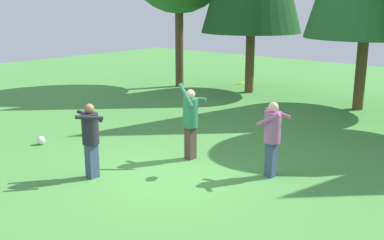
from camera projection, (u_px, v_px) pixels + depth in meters
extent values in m
plane|color=#4C9342|center=(164.00, 175.00, 9.67)|extent=(40.00, 40.00, 0.00)
cube|color=#4C382D|center=(190.00, 143.00, 10.61)|extent=(0.19, 0.22, 0.76)
cylinder|color=#2D7551|center=(190.00, 113.00, 10.43)|extent=(0.34, 0.34, 0.66)
sphere|color=beige|center=(190.00, 94.00, 10.33)|extent=(0.21, 0.21, 0.21)
cylinder|color=#2D7551|center=(195.00, 99.00, 10.53)|extent=(0.57, 0.17, 0.12)
cylinder|color=#2D7551|center=(186.00, 95.00, 10.16)|extent=(0.38, 0.14, 0.51)
cube|color=#38476B|center=(271.00, 159.00, 9.54)|extent=(0.19, 0.22, 0.74)
cylinder|color=#A85693|center=(273.00, 127.00, 9.37)|extent=(0.34, 0.34, 0.64)
sphere|color=beige|center=(273.00, 107.00, 9.27)|extent=(0.21, 0.21, 0.21)
cylinder|color=#A85693|center=(268.00, 119.00, 9.17)|extent=(0.51, 0.11, 0.34)
cylinder|color=#A85693|center=(278.00, 113.00, 9.46)|extent=(0.55, 0.12, 0.17)
cube|color=#38476B|center=(92.00, 161.00, 9.47)|extent=(0.19, 0.22, 0.73)
cylinder|color=#23232D|center=(90.00, 129.00, 9.30)|extent=(0.34, 0.34, 0.63)
sphere|color=#8C6647|center=(89.00, 109.00, 9.20)|extent=(0.21, 0.21, 0.21)
cylinder|color=#23232D|center=(90.00, 116.00, 9.44)|extent=(0.39, 0.46, 0.30)
cylinder|color=#23232D|center=(89.00, 118.00, 9.04)|extent=(0.40, 0.48, 0.13)
cylinder|color=yellow|center=(238.00, 84.00, 9.66)|extent=(0.30, 0.30, 0.10)
sphere|color=white|center=(41.00, 140.00, 11.74)|extent=(0.22, 0.22, 0.22)
cylinder|color=brown|center=(251.00, 38.00, 18.06)|extent=(0.35, 0.35, 4.30)
cylinder|color=brown|center=(363.00, 44.00, 15.12)|extent=(0.35, 0.35, 4.33)
cylinder|color=brown|center=(179.00, 40.00, 19.45)|extent=(0.34, 0.34, 3.90)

